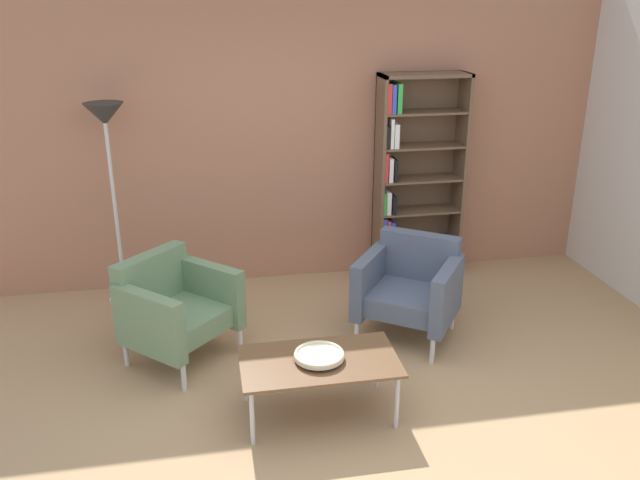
% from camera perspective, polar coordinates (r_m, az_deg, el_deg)
% --- Properties ---
extents(ground_plane, '(8.32, 8.32, 0.00)m').
position_cam_1_polar(ground_plane, '(4.33, 3.24, -15.78)').
color(ground_plane, tan).
extents(brick_back_panel, '(6.40, 0.12, 2.90)m').
position_cam_1_polar(brick_back_panel, '(6.00, -2.03, 10.02)').
color(brick_back_panel, '#A87056').
rests_on(brick_back_panel, ground_plane).
extents(bookshelf_tall, '(0.80, 0.30, 1.90)m').
position_cam_1_polar(bookshelf_tall, '(6.14, 7.93, 5.35)').
color(bookshelf_tall, brown).
rests_on(bookshelf_tall, ground_plane).
extents(coffee_table_low, '(1.00, 0.56, 0.40)m').
position_cam_1_polar(coffee_table_low, '(4.23, -0.07, -10.71)').
color(coffee_table_low, brown).
rests_on(coffee_table_low, ground_plane).
extents(decorative_bowl, '(0.32, 0.32, 0.05)m').
position_cam_1_polar(decorative_bowl, '(4.19, -0.07, -9.94)').
color(decorative_bowl, beige).
rests_on(decorative_bowl, coffee_table_low).
extents(armchair_near_window, '(0.95, 0.95, 0.78)m').
position_cam_1_polar(armchair_near_window, '(4.94, -12.50, -5.67)').
color(armchair_near_window, slate).
rests_on(armchair_near_window, ground_plane).
extents(armchair_spare_guest, '(0.95, 0.93, 0.78)m').
position_cam_1_polar(armchair_spare_guest, '(5.19, 7.81, -3.99)').
color(armchair_spare_guest, '#4C566B').
rests_on(armchair_spare_guest, ground_plane).
extents(floor_lamp_torchiere, '(0.32, 0.32, 1.74)m').
position_cam_1_polar(floor_lamp_torchiere, '(5.66, -17.98, 8.33)').
color(floor_lamp_torchiere, silver).
rests_on(floor_lamp_torchiere, ground_plane).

